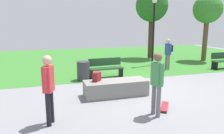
{
  "coord_description": "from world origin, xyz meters",
  "views": [
    {
      "loc": [
        -3.27,
        -7.8,
        2.52
      ],
      "look_at": [
        -1.02,
        -0.32,
        0.94
      ],
      "focal_mm": 34.6,
      "sensor_mm": 36.0,
      "label": 1
    }
  ],
  "objects_px": {
    "skater_performing_trick": "(157,79)",
    "pedestrian_with_backpack": "(168,51)",
    "backpack_on_ledge": "(97,77)",
    "trash_bin": "(83,71)",
    "lamp_post": "(154,25)",
    "park_bench_center_lawn": "(106,67)",
    "tree_broad_elm": "(208,10)",
    "skateboard_by_ledge": "(165,106)",
    "tree_leaning_ash": "(152,7)",
    "park_bench_near_lamppost": "(224,60)",
    "concrete_ledge": "(116,88)",
    "skater_watching": "(48,85)"
  },
  "relations": [
    {
      "from": "skateboard_by_ledge",
      "to": "park_bench_center_lawn",
      "type": "distance_m",
      "value": 4.27
    },
    {
      "from": "concrete_ledge",
      "to": "pedestrian_with_backpack",
      "type": "xyz_separation_m",
      "value": [
        4.12,
        3.4,
        0.75
      ]
    },
    {
      "from": "skater_performing_trick",
      "to": "trash_bin",
      "type": "distance_m",
      "value": 4.61
    },
    {
      "from": "skater_performing_trick",
      "to": "pedestrian_with_backpack",
      "type": "distance_m",
      "value": 6.43
    },
    {
      "from": "concrete_ledge",
      "to": "skateboard_by_ledge",
      "type": "distance_m",
      "value": 1.9
    },
    {
      "from": "skater_watching",
      "to": "pedestrian_with_backpack",
      "type": "bearing_deg",
      "value": 38.32
    },
    {
      "from": "lamp_post",
      "to": "skater_performing_trick",
      "type": "bearing_deg",
      "value": -116.42
    },
    {
      "from": "skateboard_by_ledge",
      "to": "tree_leaning_ash",
      "type": "distance_m",
      "value": 10.34
    },
    {
      "from": "park_bench_center_lawn",
      "to": "lamp_post",
      "type": "distance_m",
      "value": 4.53
    },
    {
      "from": "park_bench_near_lamppost",
      "to": "trash_bin",
      "type": "xyz_separation_m",
      "value": [
        -8.08,
        -0.27,
        -0.06
      ]
    },
    {
      "from": "skateboard_by_ledge",
      "to": "park_bench_center_lawn",
      "type": "bearing_deg",
      "value": 99.54
    },
    {
      "from": "park_bench_center_lawn",
      "to": "lamp_post",
      "type": "bearing_deg",
      "value": 30.94
    },
    {
      "from": "tree_leaning_ash",
      "to": "park_bench_center_lawn",
      "type": "bearing_deg",
      "value": -134.85
    },
    {
      "from": "park_bench_center_lawn",
      "to": "trash_bin",
      "type": "relative_size",
      "value": 1.91
    },
    {
      "from": "lamp_post",
      "to": "trash_bin",
      "type": "relative_size",
      "value": 4.63
    },
    {
      "from": "trash_bin",
      "to": "backpack_on_ledge",
      "type": "bearing_deg",
      "value": -87.61
    },
    {
      "from": "skateboard_by_ledge",
      "to": "tree_leaning_ash",
      "type": "xyz_separation_m",
      "value": [
        3.93,
        8.85,
        3.62
      ]
    },
    {
      "from": "park_bench_near_lamppost",
      "to": "pedestrian_with_backpack",
      "type": "distance_m",
      "value": 3.33
    },
    {
      "from": "skater_performing_trick",
      "to": "backpack_on_ledge",
      "type": "bearing_deg",
      "value": 120.08
    },
    {
      "from": "park_bench_center_lawn",
      "to": "tree_leaning_ash",
      "type": "bearing_deg",
      "value": 45.15
    },
    {
      "from": "lamp_post",
      "to": "concrete_ledge",
      "type": "bearing_deg",
      "value": -129.23
    },
    {
      "from": "park_bench_near_lamppost",
      "to": "tree_broad_elm",
      "type": "xyz_separation_m",
      "value": [
        0.73,
        2.57,
        2.9
      ]
    },
    {
      "from": "park_bench_near_lamppost",
      "to": "tree_leaning_ash",
      "type": "distance_m",
      "value": 6.06
    },
    {
      "from": "tree_leaning_ash",
      "to": "tree_broad_elm",
      "type": "bearing_deg",
      "value": -32.95
    },
    {
      "from": "concrete_ledge",
      "to": "park_bench_center_lawn",
      "type": "relative_size",
      "value": 1.37
    },
    {
      "from": "backpack_on_ledge",
      "to": "park_bench_center_lawn",
      "type": "xyz_separation_m",
      "value": [
        1.0,
        2.49,
        -0.22
      ]
    },
    {
      "from": "lamp_post",
      "to": "backpack_on_ledge",
      "type": "bearing_deg",
      "value": -134.46
    },
    {
      "from": "skateboard_by_ledge",
      "to": "pedestrian_with_backpack",
      "type": "height_order",
      "value": "pedestrian_with_backpack"
    },
    {
      "from": "park_bench_near_lamppost",
      "to": "lamp_post",
      "type": "bearing_deg",
      "value": 149.9
    },
    {
      "from": "tree_leaning_ash",
      "to": "backpack_on_ledge",
      "type": "bearing_deg",
      "value": -128.23
    },
    {
      "from": "concrete_ledge",
      "to": "skater_watching",
      "type": "xyz_separation_m",
      "value": [
        -2.28,
        -1.66,
        0.77
      ]
    },
    {
      "from": "tree_broad_elm",
      "to": "trash_bin",
      "type": "bearing_deg",
      "value": -162.11
    },
    {
      "from": "backpack_on_ledge",
      "to": "tree_broad_elm",
      "type": "xyz_separation_m",
      "value": [
        8.71,
        5.15,
        2.67
      ]
    },
    {
      "from": "skateboard_by_ledge",
      "to": "tree_leaning_ash",
      "type": "bearing_deg",
      "value": 66.05
    },
    {
      "from": "park_bench_center_lawn",
      "to": "tree_broad_elm",
      "type": "bearing_deg",
      "value": 19.04
    },
    {
      "from": "skateboard_by_ledge",
      "to": "pedestrian_with_backpack",
      "type": "relative_size",
      "value": 0.46
    },
    {
      "from": "concrete_ledge",
      "to": "backpack_on_ledge",
      "type": "relative_size",
      "value": 6.97
    },
    {
      "from": "tree_broad_elm",
      "to": "trash_bin",
      "type": "relative_size",
      "value": 5.18
    },
    {
      "from": "skateboard_by_ledge",
      "to": "tree_broad_elm",
      "type": "xyz_separation_m",
      "value": [
        7.01,
        6.85,
        3.31
      ]
    },
    {
      "from": "skateboard_by_ledge",
      "to": "park_bench_near_lamppost",
      "type": "xyz_separation_m",
      "value": [
        6.28,
        4.28,
        0.42
      ]
    },
    {
      "from": "skater_performing_trick",
      "to": "lamp_post",
      "type": "bearing_deg",
      "value": 63.58
    },
    {
      "from": "lamp_post",
      "to": "pedestrian_with_backpack",
      "type": "height_order",
      "value": "lamp_post"
    },
    {
      "from": "skater_watching",
      "to": "tree_leaning_ash",
      "type": "bearing_deg",
      "value": 50.92
    },
    {
      "from": "concrete_ledge",
      "to": "pedestrian_with_backpack",
      "type": "relative_size",
      "value": 1.31
    },
    {
      "from": "trash_bin",
      "to": "pedestrian_with_backpack",
      "type": "xyz_separation_m",
      "value": [
        4.87,
        0.97,
        0.59
      ]
    },
    {
      "from": "tree_leaning_ash",
      "to": "trash_bin",
      "type": "height_order",
      "value": "tree_leaning_ash"
    },
    {
      "from": "park_bench_near_lamppost",
      "to": "concrete_ledge",
      "type": "bearing_deg",
      "value": -159.76
    },
    {
      "from": "skater_performing_trick",
      "to": "tree_leaning_ash",
      "type": "bearing_deg",
      "value": 64.32
    },
    {
      "from": "concrete_ledge",
      "to": "skater_watching",
      "type": "distance_m",
      "value": 2.92
    },
    {
      "from": "park_bench_center_lawn",
      "to": "tree_leaning_ash",
      "type": "relative_size",
      "value": 0.33
    }
  ]
}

